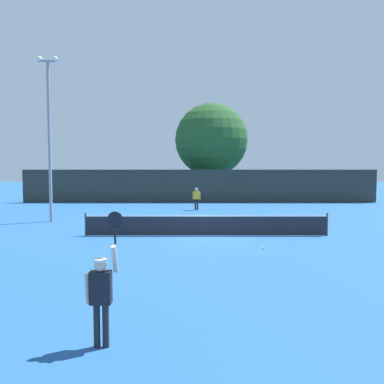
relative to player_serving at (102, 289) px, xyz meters
name	(u,v)px	position (x,y,z in m)	size (l,w,h in m)	color
ground_plane	(207,236)	(2.30, 11.37, -1.07)	(120.00, 120.00, 0.00)	#235693
tennis_net	(207,225)	(2.30, 11.37, -0.56)	(11.37, 0.08, 1.07)	#232328
perimeter_fence	(200,186)	(2.30, 27.96, 0.38)	(31.24, 0.12, 2.91)	#2D332D
player_serving	(102,289)	(0.00, 0.00, 0.00)	(0.67, 0.39, 2.46)	black
player_receiving	(197,197)	(1.96, 22.03, -0.08)	(0.57, 0.24, 1.62)	yellow
tennis_ball	(264,248)	(4.43, 8.39, -1.04)	(0.07, 0.07, 0.07)	#CCE033
light_pole	(50,130)	(-6.62, 16.06, 4.26)	(1.18, 0.28, 9.50)	gray
large_tree	(212,140)	(3.55, 32.36, 4.71)	(7.17, 7.17, 9.38)	brown
parked_car_near	(121,189)	(-5.78, 34.29, -0.30)	(1.95, 4.22, 1.69)	white
parked_car_mid	(222,189)	(4.73, 35.05, -0.30)	(2.27, 4.35, 1.69)	navy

